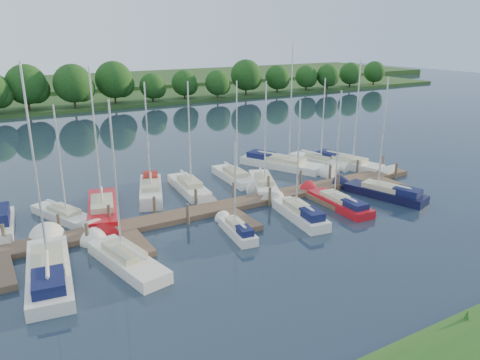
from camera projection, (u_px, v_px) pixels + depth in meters
ground at (281, 248)px, 30.57m from camera, size 260.00×260.00×0.00m
dock at (227, 210)px, 36.52m from camera, size 40.00×6.00×0.40m
mooring_pilings at (220, 201)px, 37.32m from camera, size 38.24×2.84×2.00m
far_shore at (62, 100)px, 92.15m from camera, size 180.00×30.00×0.60m
distant_hill at (43, 85)px, 112.59m from camera, size 220.00×40.00×1.40m
treeline at (53, 89)px, 78.70m from camera, size 145.82×9.71×8.22m
sailboat_n_2 at (65, 216)px, 35.07m from camera, size 3.83×6.97×8.99m
sailboat_n_3 at (103, 212)px, 35.89m from camera, size 3.98×9.24×11.65m
sailboat_n_4 at (151, 190)px, 40.57m from camera, size 3.98×7.82×10.01m
sailboat_n_5 at (190, 189)px, 40.95m from camera, size 2.38×7.82×10.09m
sailboat_n_6 at (236, 178)px, 43.94m from camera, size 2.12×7.58×9.75m
sailboat_n_7 at (264, 185)px, 41.96m from camera, size 4.42×7.61×9.91m
sailboat_n_8 at (285, 165)px, 48.10m from camera, size 6.27×9.96×12.96m
sailboat_n_9 at (319, 161)px, 49.63m from camera, size 3.21×7.40×9.31m
sailboat_n_10 at (349, 164)px, 48.35m from camera, size 4.41×8.88×11.29m
sailboat_s_0 at (49, 271)px, 27.02m from camera, size 3.45×10.00×12.58m
sailboat_s_1 at (124, 261)px, 28.34m from camera, size 3.29×8.17×10.45m
sailboat_s_2 at (237, 231)px, 32.47m from camera, size 1.76×5.23×6.87m
sailboat_s_3 at (299, 214)px, 35.29m from camera, size 2.44×7.18×9.33m
sailboat_s_4 at (337, 203)px, 37.73m from camera, size 2.04×7.55×9.57m
sailboat_s_5 at (382, 193)px, 39.86m from camera, size 3.86×8.17×10.44m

